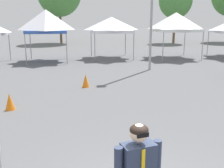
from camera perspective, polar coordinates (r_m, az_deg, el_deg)
canopy_tent_right_of_center at (r=19.61m, az=-13.60°, el=12.63°), size 2.87×2.87×3.54m
canopy_tent_left_of_center at (r=20.66m, az=-0.16°, el=12.29°), size 3.05×3.05×3.06m
canopy_tent_behind_center at (r=21.23m, az=13.22°, el=12.52°), size 3.29×3.29×3.38m
tree_behind_tents_left at (r=33.69m, az=13.16°, el=16.68°), size 3.83×3.83×7.03m
traffic_cone_lot_center at (r=12.18m, az=-5.55°, el=0.69°), size 0.32×0.32×0.58m
traffic_cone_near_barrier at (r=9.78m, az=-20.61°, el=-3.48°), size 0.32×0.32×0.57m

